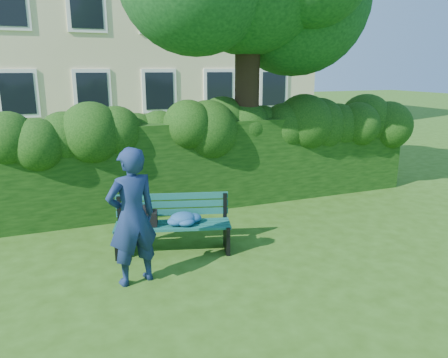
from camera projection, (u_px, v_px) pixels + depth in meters
name	position (u px, v px, depth m)	size (l,w,h in m)	color
ground	(237.00, 242.00, 7.33)	(80.00, 80.00, 0.00)	#2B4F12
hedge	(195.00, 164.00, 9.08)	(10.00, 1.00, 1.80)	black
park_bench	(171.00, 222.00, 6.84)	(1.87, 1.03, 0.89)	#0E4A43
man_reading	(132.00, 217.00, 5.74)	(0.68, 0.45, 1.87)	navy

